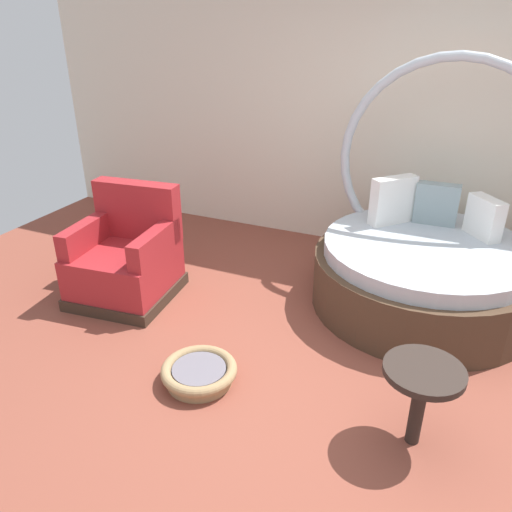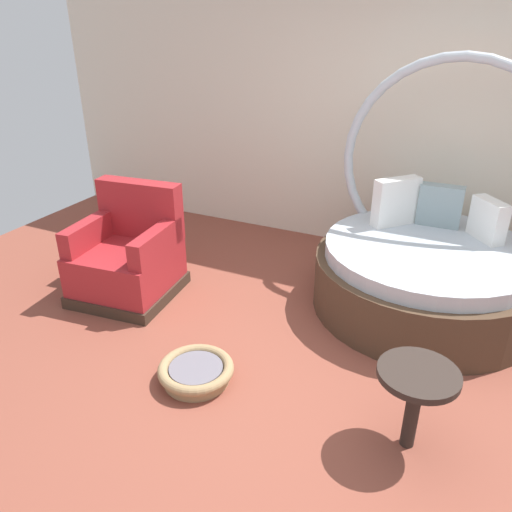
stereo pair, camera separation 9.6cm
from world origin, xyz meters
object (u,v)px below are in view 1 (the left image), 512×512
object	(u,v)px
side_table	(422,382)
pet_basket	(199,373)
red_armchair	(127,260)
round_daybed	(426,260)

from	to	relation	value
side_table	pet_basket	bearing A→B (deg)	-177.90
red_armchair	side_table	world-z (taller)	red_armchair
round_daybed	side_table	bearing A→B (deg)	-83.86
round_daybed	side_table	size ratio (longest dim) A/B	3.81
pet_basket	side_table	world-z (taller)	side_table
round_daybed	pet_basket	bearing A→B (deg)	-125.50
red_armchair	side_table	size ratio (longest dim) A/B	1.81
side_table	red_armchair	bearing A→B (deg)	163.90
red_armchair	side_table	xyz separation A→B (m)	(2.53, -0.73, 0.10)
round_daybed	red_armchair	world-z (taller)	round_daybed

